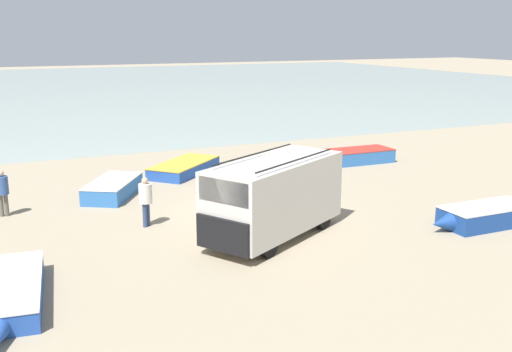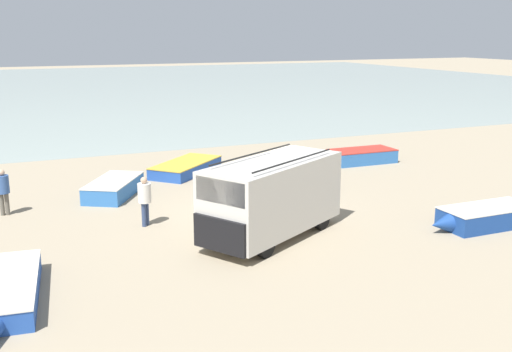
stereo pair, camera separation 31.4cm
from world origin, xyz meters
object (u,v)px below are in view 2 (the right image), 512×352
Objects in this scene: fishing_rowboat_1 at (292,181)px; fisherman_0 at (3,188)px; fishing_rowboat_5 at (187,167)px; fishing_rowboat_4 at (484,217)px; fishing_rowboat_2 at (360,156)px; fisherman_1 at (145,197)px; parked_van at (272,196)px; fishing_rowboat_3 at (1,292)px; fishing_rowboat_0 at (115,187)px.

fishing_rowboat_1 is 2.71× the size of fisherman_0.
fishing_rowboat_5 is at bearing -148.01° from fishing_rowboat_1.
fishing_rowboat_4 is 0.94× the size of fishing_rowboat_5.
fishing_rowboat_5 is (-8.22, 1.32, -0.07)m from fishing_rowboat_2.
fishing_rowboat_5 is 2.50× the size of fisherman_1.
fisherman_1 is (4.16, -3.07, 0.01)m from fisherman_0.
fishing_rowboat_4 is 10.97m from fisherman_1.
parked_van is at bearing -37.43° from fishing_rowboat_1.
fishing_rowboat_3 is 14.41m from fishing_rowboat_4.
fishing_rowboat_0 is at bearing 137.89° from fisherman_1.
fisherman_1 reaches higher than fishing_rowboat_0.
fishing_rowboat_0 is 11.95m from fishing_rowboat_2.
parked_van is at bearing -14.90° from fishing_rowboat_4.
fisherman_0 is (-10.77, 0.53, 0.69)m from fishing_rowboat_1.
parked_van reaches higher than fishing_rowboat_5.
fisherman_0 reaches higher than fishing_rowboat_3.
fishing_rowboat_5 is at bearing -59.51° from fishing_rowboat_4.
fishing_rowboat_3 is 6.20m from fisherman_1.
fishing_rowboat_2 is 0.93× the size of fishing_rowboat_5.
fisherman_0 is at bearing -175.64° from fishing_rowboat_3.
fisherman_1 is (0.20, -4.21, 0.66)m from fishing_rowboat_0.
fishing_rowboat_5 is (-3.14, 4.20, -0.02)m from fishing_rowboat_1.
parked_van reaches higher than fisherman_1.
fishing_rowboat_3 is 1.13× the size of fishing_rowboat_5.
parked_van is at bearing -121.12° from fisherman_0.
fishing_rowboat_1 is 5.25m from fishing_rowboat_5.
fishing_rowboat_2 is 16.03m from fisherman_0.
fishing_rowboat_2 is 0.82× the size of fishing_rowboat_3.
fishing_rowboat_0 is 7.01m from fishing_rowboat_1.
parked_van is at bearing -122.00° from fishing_rowboat_0.
fishing_rowboat_0 is at bearing -67.70° from fisherman_0.
fisherman_1 is at bearing 25.94° from fishing_rowboat_2.
parked_van is 1.43× the size of fishing_rowboat_0.
fisherman_0 is at bearing -27.74° from fishing_rowboat_4.
fishing_rowboat_2 reaches higher than fishing_rowboat_0.
fishing_rowboat_2 is at bearing 127.40° from fishing_rowboat_3.
fisherman_1 is at bearing -73.72° from fishing_rowboat_1.
fishing_rowboat_4 reaches higher than fishing_rowboat_3.
fisherman_0 is at bearing 9.50° from fishing_rowboat_2.
parked_van is 1.30× the size of fishing_rowboat_5.
fishing_rowboat_2 and fishing_rowboat_4 have the same top height.
parked_van is at bearing 44.85° from fishing_rowboat_2.
fishing_rowboat_3 is (-7.70, -1.68, -1.04)m from parked_van.
fisherman_0 is at bearing -97.56° from fishing_rowboat_1.
fisherman_0 is at bearing -171.23° from fisherman_1.
fishing_rowboat_2 is (11.89, 1.21, 0.01)m from fishing_rowboat_0.
fishing_rowboat_4 is (6.71, -1.81, -0.98)m from parked_van.
fishing_rowboat_4 is at bearing 21.22° from fishing_rowboat_1.
fishing_rowboat_5 is 2.53× the size of fisherman_0.
fisherman_1 is (-3.47, -6.75, 0.72)m from fishing_rowboat_5.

